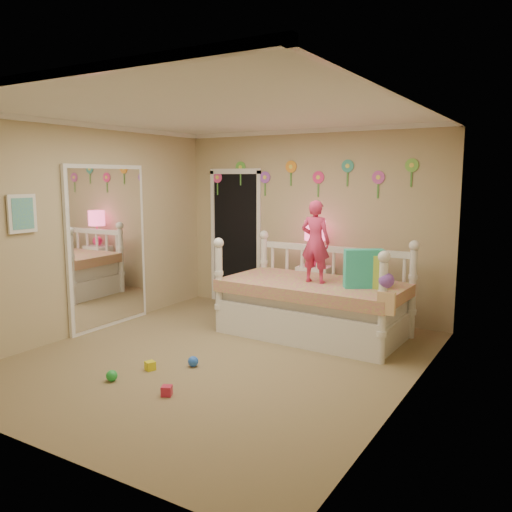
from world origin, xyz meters
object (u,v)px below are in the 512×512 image
Objects in this scene: daybed at (314,287)px; nightstand at (314,292)px; child at (315,242)px; table_lamp at (315,236)px.

daybed is 0.83m from nightstand.
child is 1.37× the size of nightstand.
child is 1.58× the size of table_lamp.
nightstand is 1.16× the size of table_lamp.
table_lamp reaches higher than nightstand.
child is at bearing -55.01° from daybed.
table_lamp is (-0.36, 0.78, -0.03)m from child.
child is at bearing -65.13° from table_lamp.
child is (0.04, -0.06, 0.57)m from daybed.
child is 1.18m from nightstand.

